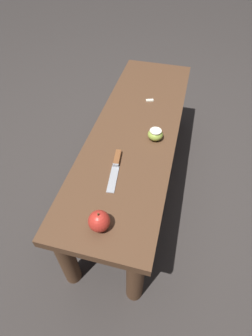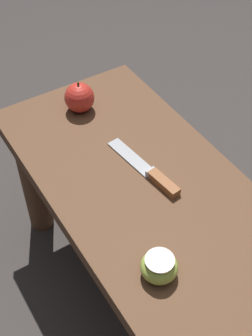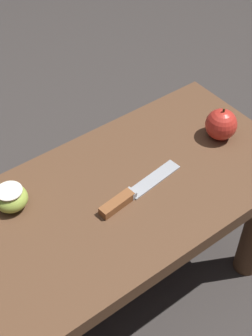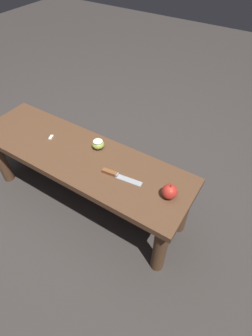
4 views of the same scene
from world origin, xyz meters
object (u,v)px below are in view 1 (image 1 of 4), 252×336
(knife, at_px, (116,164))
(wooden_bench, at_px, (136,139))
(apple_whole, at_px, (99,221))
(apple_cut, at_px, (155,134))

(knife, bearing_deg, wooden_bench, 167.79)
(wooden_bench, bearing_deg, knife, 174.61)
(apple_whole, bearing_deg, apple_cut, -11.77)
(apple_cut, bearing_deg, apple_whole, 168.23)
(wooden_bench, relative_size, apple_cut, 19.14)
(wooden_bench, height_order, knife, knife)
(knife, distance_m, apple_whole, 0.30)
(wooden_bench, xyz_separation_m, apple_cut, (-0.06, -0.11, 0.11))
(wooden_bench, distance_m, apple_whole, 0.59)
(wooden_bench, distance_m, apple_cut, 0.16)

